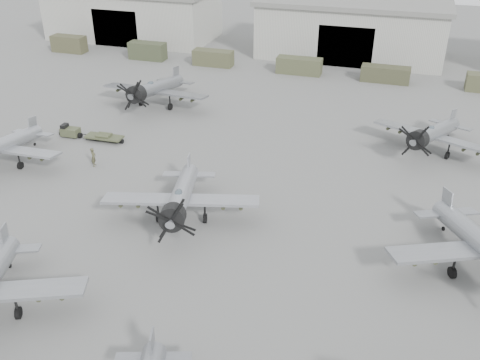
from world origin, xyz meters
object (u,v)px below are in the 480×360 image
object	(u,v)px
ground_crew	(93,157)
aircraft_far_1	(432,134)
aircraft_mid_1	(180,198)
aircraft_far_0	(154,89)
tug_trailer	(83,134)
aircraft_mid_0	(0,147)

from	to	relation	value
ground_crew	aircraft_far_1	bearing A→B (deg)	-85.70
aircraft_mid_1	aircraft_far_0	bearing A→B (deg)	104.97
aircraft_far_1	tug_trailer	size ratio (longest dim) A/B	1.70
aircraft_mid_0	ground_crew	bearing A→B (deg)	17.16
aircraft_mid_0	aircraft_far_1	xyz separation A→B (m)	(39.37, 15.37, 0.07)
aircraft_far_1	ground_crew	xyz separation A→B (m)	(-31.09, -12.53, -1.28)
ground_crew	aircraft_mid_1	bearing A→B (deg)	-136.69
aircraft_mid_1	aircraft_far_0	size ratio (longest dim) A/B	0.95
aircraft_mid_0	aircraft_mid_1	xyz separation A→B (m)	(20.29, -3.83, 0.14)
aircraft_far_1	tug_trailer	xyz separation A→B (m)	(-35.60, -7.23, -1.69)
aircraft_mid_1	aircraft_far_1	world-z (taller)	aircraft_mid_1
tug_trailer	ground_crew	bearing A→B (deg)	-51.14
aircraft_mid_0	aircraft_mid_1	distance (m)	20.65
aircraft_mid_1	aircraft_far_1	size ratio (longest dim) A/B	1.05
aircraft_far_0	tug_trailer	xyz separation A→B (m)	(-3.51, -10.46, -1.89)
aircraft_far_0	aircraft_mid_0	bearing A→B (deg)	-108.16
aircraft_mid_0	tug_trailer	xyz separation A→B (m)	(3.77, 8.15, -1.63)
aircraft_mid_0	ground_crew	xyz separation A→B (m)	(8.27, 2.85, -1.21)
tug_trailer	ground_crew	xyz separation A→B (m)	(4.50, -5.30, 0.41)
aircraft_far_0	aircraft_far_1	xyz separation A→B (m)	(32.09, -3.23, -0.20)
aircraft_far_0	ground_crew	xyz separation A→B (m)	(0.99, -15.76, -1.48)
aircraft_mid_1	aircraft_far_1	distance (m)	27.07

